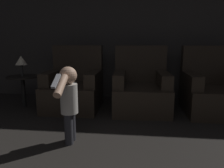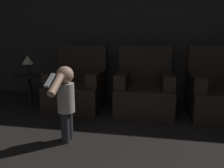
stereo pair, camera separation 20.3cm
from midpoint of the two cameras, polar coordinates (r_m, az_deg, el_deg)
name	(u,v)px [view 2 (the right image)]	position (r m, az deg, el deg)	size (l,w,h in m)	color
wall_back	(135,26)	(4.04, 7.44, 14.77)	(8.40, 0.05, 2.60)	#33302D
armchair_left	(78,87)	(3.51, -7.17, -0.75)	(0.82, 0.87, 0.97)	black
armchair_middle	(144,90)	(3.34, 10.10, -1.44)	(0.84, 0.89, 0.97)	black
armchair_right	(218,93)	(3.49, 27.53, -2.01)	(0.82, 0.87, 0.97)	black
person_toddler	(66,98)	(2.26, -9.53, -3.63)	(0.17, 0.55, 0.79)	#28282D
side_table	(29,80)	(3.76, -19.43, 1.06)	(0.49, 0.49, 0.50)	black
lamp	(28,60)	(3.72, -19.74, 5.87)	(0.18, 0.18, 0.32)	#262626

